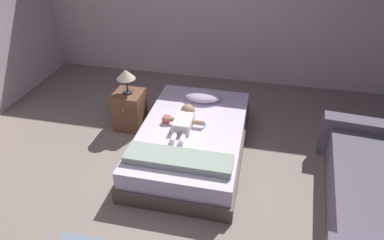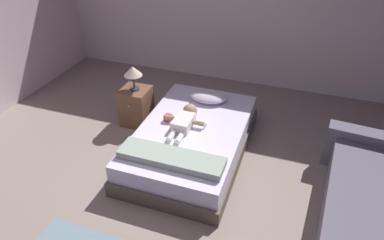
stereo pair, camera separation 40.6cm
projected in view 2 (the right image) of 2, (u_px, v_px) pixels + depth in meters
ground_plane at (165, 198)px, 3.70m from camera, size 8.00×8.00×0.00m
wall_behind_bed at (237, 5)px, 5.35m from camera, size 8.00×0.12×2.54m
bed at (192, 140)px, 4.23m from camera, size 1.25×2.03×0.39m
pillow at (208, 96)px, 4.61m from camera, size 0.50×0.35×0.12m
baby at (185, 120)px, 4.13m from camera, size 0.49×0.67×0.18m
toothbrush at (205, 126)px, 4.12m from camera, size 0.02×0.13×0.02m
nightstand at (136, 106)px, 4.76m from camera, size 0.38×0.41×0.53m
lamp at (133, 72)px, 4.47m from camera, size 0.24×0.24×0.34m
blanket at (171, 158)px, 3.58m from camera, size 1.13×0.30×0.08m
toy_block at (168, 118)px, 4.21m from camera, size 0.09×0.09×0.08m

